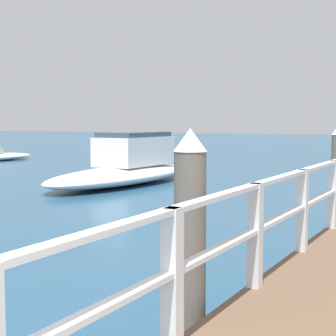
# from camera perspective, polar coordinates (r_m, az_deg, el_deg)

# --- Properties ---
(dock_piling_near) EXTENTS (0.29, 0.29, 1.98)m
(dock_piling_near) POSITION_cam_1_polar(r_m,az_deg,el_deg) (4.90, 2.25, -7.44)
(dock_piling_near) COLOR #6B6056
(dock_piling_near) RESTS_ON ground_plane
(boat_1) EXTENTS (2.46, 7.11, 1.65)m
(boat_1) POSITION_cam_1_polar(r_m,az_deg,el_deg) (18.04, -4.29, 0.13)
(boat_1) COLOR white
(boat_1) RESTS_ON ground_plane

